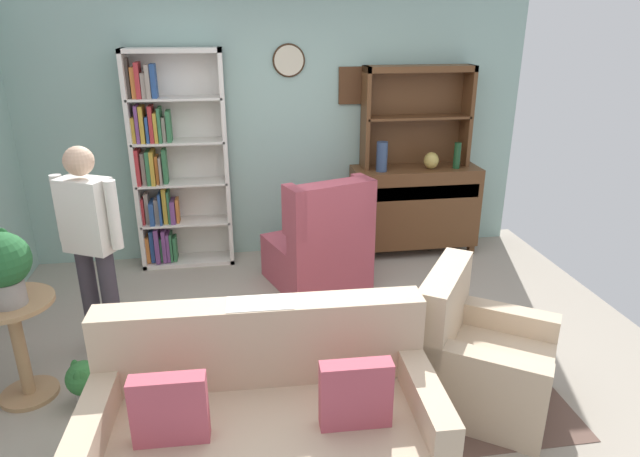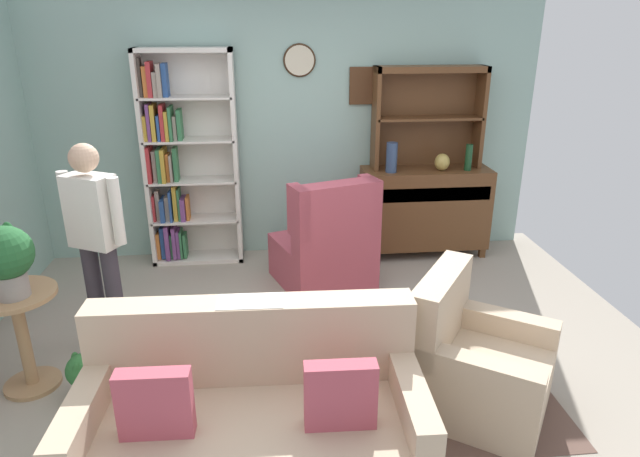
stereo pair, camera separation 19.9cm
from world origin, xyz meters
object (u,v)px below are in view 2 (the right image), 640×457
at_px(armchair_floral, 475,367).
at_px(plant_stand, 21,330).
at_px(potted_plant_small, 84,372).
at_px(couch_floral, 253,423).
at_px(potted_plant_large, 5,257).
at_px(sideboard, 424,207).
at_px(person_reading, 95,234).
at_px(sideboard_hutch, 428,103).
at_px(vase_tall, 392,157).
at_px(wingback_chair, 326,248).
at_px(vase_round, 442,162).
at_px(bottle_wine, 469,157).
at_px(bookshelf, 182,163).

height_order(armchair_floral, plant_stand, armchair_floral).
bearing_deg(potted_plant_small, couch_floral, -34.10).
height_order(couch_floral, potted_plant_large, potted_plant_large).
height_order(couch_floral, potted_plant_small, couch_floral).
xyz_separation_m(sideboard, person_reading, (-2.85, -1.49, 0.40)).
distance_m(armchair_floral, plant_stand, 2.94).
height_order(sideboard_hutch, vase_tall, sideboard_hutch).
distance_m(wingback_chair, potted_plant_small, 2.28).
height_order(vase_round, armchair_floral, vase_round).
distance_m(vase_tall, plant_stand, 3.49).
height_order(wingback_chair, plant_stand, wingback_chair).
distance_m(wingback_chair, potted_plant_large, 2.59).
bearing_deg(bottle_wine, sideboard, 167.11).
height_order(bookshelf, bottle_wine, bookshelf).
bearing_deg(sideboard_hutch, bookshelf, -179.34).
xyz_separation_m(vase_tall, couch_floral, (-1.36, -2.79, -0.75)).
bearing_deg(potted_plant_small, sideboard_hutch, 37.94).
bearing_deg(vase_round, potted_plant_large, -149.86).
xyz_separation_m(couch_floral, potted_plant_small, (-1.11, 0.75, -0.13)).
distance_m(vase_round, person_reading, 3.31).
bearing_deg(vase_round, bookshelf, 176.70).
bearing_deg(potted_plant_small, potted_plant_large, 165.20).
bearing_deg(vase_tall, couch_floral, -115.91).
bearing_deg(plant_stand, vase_tall, 33.39).
distance_m(wingback_chair, plant_stand, 2.52).
height_order(sideboard, armchair_floral, sideboard).
xyz_separation_m(potted_plant_small, person_reading, (0.01, 0.63, 0.73)).
xyz_separation_m(bookshelf, sideboard, (2.44, -0.08, -0.52)).
bearing_deg(vase_tall, vase_round, 1.49).
distance_m(bottle_wine, potted_plant_small, 3.93).
bearing_deg(couch_floral, bottle_wine, 52.50).
relative_size(potted_plant_small, person_reading, 0.20).
xyz_separation_m(bookshelf, armchair_floral, (2.08, -2.55, -0.74)).
distance_m(vase_tall, potted_plant_large, 3.45).
bearing_deg(sideboard, potted_plant_small, -143.45).
height_order(bottle_wine, armchair_floral, bottle_wine).
relative_size(sideboard, couch_floral, 0.71).
relative_size(bookshelf, potted_plant_large, 4.51).
bearing_deg(sideboard_hutch, wingback_chair, -144.38).
bearing_deg(bookshelf, vase_tall, -4.51).
bearing_deg(vase_round, bottle_wine, -4.95).
bearing_deg(wingback_chair, couch_floral, -106.41).
height_order(armchair_floral, person_reading, person_reading).
relative_size(plant_stand, person_reading, 0.45).
height_order(vase_round, wingback_chair, vase_round).
bearing_deg(potted_plant_small, plant_stand, 159.44).
bearing_deg(couch_floral, vase_tall, 64.09).
relative_size(sideboard_hutch, potted_plant_small, 3.58).
xyz_separation_m(vase_tall, wingback_chair, (-0.71, -0.60, -0.68)).
xyz_separation_m(sideboard, wingback_chair, (-1.10, -0.68, -0.13)).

